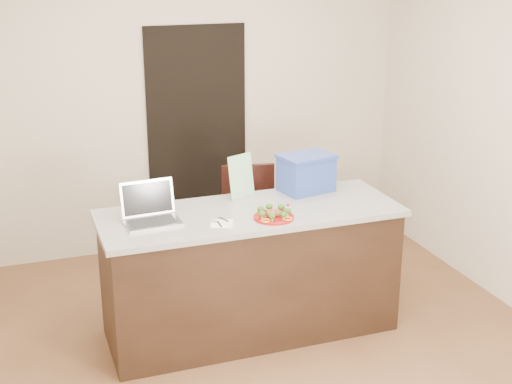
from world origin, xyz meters
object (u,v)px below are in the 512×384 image
object	(u,v)px
yogurt_bottle	(288,210)
laptop	(150,211)
island	(250,271)
plate	(274,217)
blue_box	(306,173)
chair	(252,218)
napkin	(222,224)

from	to	relation	value
yogurt_bottle	laptop	size ratio (longest dim) A/B	0.19
yogurt_bottle	laptop	xyz separation A→B (m)	(-0.89, 0.20, 0.04)
island	plate	distance (m)	0.52
island	laptop	bearing A→B (deg)	176.58
island	plate	world-z (taller)	plate
island	blue_box	distance (m)	0.83
blue_box	chair	distance (m)	0.77
island	blue_box	world-z (taller)	blue_box
blue_box	chair	world-z (taller)	blue_box
laptop	blue_box	size ratio (longest dim) A/B	0.87
blue_box	chair	bearing A→B (deg)	101.83
plate	blue_box	world-z (taller)	blue_box
plate	chair	world-z (taller)	chair
island	chair	distance (m)	0.84
yogurt_bottle	island	bearing A→B (deg)	143.17
island	yogurt_bottle	bearing A→B (deg)	-36.83
chair	laptop	bearing A→B (deg)	-132.39
napkin	blue_box	xyz separation A→B (m)	(0.78, 0.43, 0.14)
plate	napkin	world-z (taller)	plate
island	blue_box	bearing A→B (deg)	25.89
blue_box	napkin	bearing A→B (deg)	-162.94
yogurt_bottle	laptop	world-z (taller)	laptop
laptop	blue_box	distance (m)	1.22
napkin	chair	distance (m)	1.17
chair	napkin	bearing A→B (deg)	-109.40
island	chair	bearing A→B (deg)	69.73
napkin	laptop	xyz separation A→B (m)	(-0.42, 0.22, 0.07)
yogurt_bottle	laptop	distance (m)	0.92
island	yogurt_bottle	xyz separation A→B (m)	(0.21, -0.16, 0.49)
napkin	chair	bearing A→B (deg)	60.36
yogurt_bottle	chair	distance (m)	1.02
laptop	napkin	bearing A→B (deg)	-31.83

